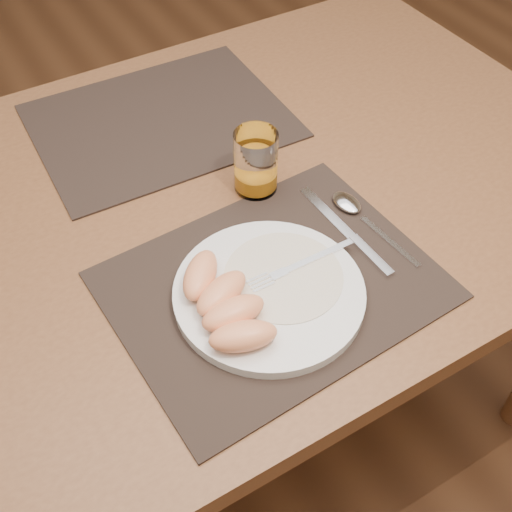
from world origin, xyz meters
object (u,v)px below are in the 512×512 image
object	(u,v)px
knife	(352,237)
spoon	(353,208)
table	(212,229)
placemat_near	(273,285)
fork	(293,268)
plate	(269,293)
placemat_far	(161,121)
juice_glass	(256,164)

from	to	relation	value
knife	spoon	world-z (taller)	spoon
table	spoon	xyz separation A→B (m)	(0.18, -0.16, 0.09)
placemat_near	knife	world-z (taller)	knife
fork	knife	distance (m)	0.12
plate	spoon	xyz separation A→B (m)	(0.21, 0.08, -0.00)
placemat_far	juice_glass	distance (m)	0.26
knife	spoon	bearing A→B (deg)	53.19
fork	juice_glass	bearing A→B (deg)	74.80
placemat_near	placemat_far	xyz separation A→B (m)	(0.03, 0.44, 0.00)
placemat_far	knife	distance (m)	0.44
table	juice_glass	distance (m)	0.16
plate	knife	world-z (taller)	plate
plate	placemat_near	bearing A→B (deg)	43.83
fork	spoon	bearing A→B (deg)	22.94
plate	juice_glass	distance (m)	0.24
table	placemat_near	world-z (taller)	placemat_near
placemat_near	knife	bearing A→B (deg)	5.83
table	plate	distance (m)	0.26
table	plate	size ratio (longest dim) A/B	5.19
placemat_near	fork	world-z (taller)	fork
plate	juice_glass	world-z (taller)	juice_glass
fork	table	bearing A→B (deg)	95.05
fork	juice_glass	size ratio (longest dim) A/B	1.64
placemat_near	spoon	xyz separation A→B (m)	(0.19, 0.06, 0.01)
table	knife	xyz separation A→B (m)	(0.14, -0.20, 0.09)
plate	juice_glass	xyz separation A→B (m)	(0.10, 0.21, 0.04)
juice_glass	fork	bearing A→B (deg)	-105.20
fork	knife	xyz separation A→B (m)	(0.12, 0.02, -0.02)
table	fork	bearing A→B (deg)	-84.95
table	placemat_far	bearing A→B (deg)	86.31
table	fork	size ratio (longest dim) A/B	8.02
knife	spoon	size ratio (longest dim) A/B	1.15
table	placemat_far	size ratio (longest dim) A/B	3.11
placemat_far	juice_glass	bearing A→B (deg)	-76.88
plate	knife	distance (m)	0.17
fork	placemat_far	bearing A→B (deg)	90.70
placemat_near	plate	bearing A→B (deg)	-136.17
knife	juice_glass	size ratio (longest dim) A/B	2.06
placemat_far	fork	distance (m)	0.44
placemat_far	plate	bearing A→B (deg)	-95.48
knife	spoon	distance (m)	0.06
placemat_far	spoon	distance (m)	0.41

